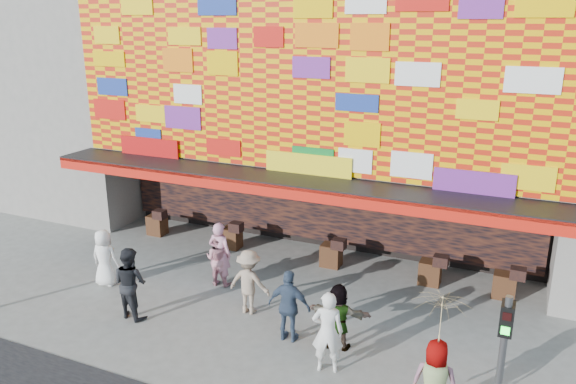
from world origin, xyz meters
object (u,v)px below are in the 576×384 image
(ped_c, at_px, (130,283))
(ped_d, at_px, (249,282))
(ped_h, at_px, (328,332))
(ped_i, at_px, (218,259))
(signal_right, at_px, (502,357))
(ped_f, at_px, (338,317))
(ped_e, at_px, (289,306))
(ped_a, at_px, (105,258))
(parasol, at_px, (440,319))
(ped_b, at_px, (220,254))
(ped_g, at_px, (435,383))

(ped_c, xyz_separation_m, ped_d, (2.64, 1.40, -0.08))
(ped_h, relative_size, ped_i, 1.20)
(signal_right, distance_m, ped_f, 4.18)
(ped_e, bearing_deg, ped_a, -7.04)
(ped_f, bearing_deg, ped_h, 88.03)
(signal_right, relative_size, ped_c, 1.60)
(signal_right, xyz_separation_m, ped_c, (-8.80, 1.16, -0.92))
(ped_d, height_order, parasol, parasol)
(ped_c, xyz_separation_m, ped_h, (5.34, -0.14, -0.01))
(ped_b, bearing_deg, ped_d, 144.73)
(ped_b, height_order, ped_i, ped_b)
(ped_i, bearing_deg, ped_b, 163.12)
(ped_b, relative_size, ped_e, 1.06)
(signal_right, distance_m, ped_e, 5.10)
(ped_d, distance_m, parasol, 5.73)
(ped_b, bearing_deg, ped_f, 157.96)
(ped_d, relative_size, ped_g, 0.99)
(ped_h, bearing_deg, signal_right, 146.92)
(ped_a, bearing_deg, ped_b, -161.95)
(ped_a, bearing_deg, ped_h, 163.85)
(ped_a, height_order, ped_h, ped_h)
(signal_right, distance_m, ped_h, 3.72)
(signal_right, distance_m, ped_i, 8.60)
(ped_c, bearing_deg, ped_g, -177.44)
(ped_c, xyz_separation_m, ped_e, (4.11, 0.61, -0.05))
(ped_c, height_order, parasol, parasol)
(ped_f, distance_m, ped_g, 2.98)
(signal_right, xyz_separation_m, ped_e, (-4.69, 1.77, -0.97))
(ped_i, distance_m, parasol, 7.58)
(ped_e, height_order, ped_h, ped_h)
(ped_e, bearing_deg, parasol, 155.35)
(signal_right, relative_size, ped_h, 1.61)
(ped_b, xyz_separation_m, ped_e, (2.97, -1.85, -0.05))
(ped_c, xyz_separation_m, ped_i, (1.08, 2.48, -0.16))
(ped_a, xyz_separation_m, ped_i, (2.92, 1.35, -0.05))
(ped_h, bearing_deg, ped_a, -26.91)
(ped_i, bearing_deg, ped_g, 148.53)
(ped_c, bearing_deg, ped_e, -162.38)
(ped_c, height_order, ped_g, ped_c)
(ped_c, distance_m, ped_i, 2.71)
(ped_d, distance_m, ped_g, 5.57)
(ped_a, xyz_separation_m, parasol, (9.55, -2.03, 1.36))
(ped_f, relative_size, ped_h, 0.85)
(ped_f, bearing_deg, ped_g, 138.80)
(signal_right, xyz_separation_m, ped_b, (-7.65, 3.62, -0.92))
(ped_a, xyz_separation_m, ped_e, (5.95, -0.52, 0.06))
(ped_b, bearing_deg, ped_c, 65.44)
(ped_e, xyz_separation_m, ped_f, (1.14, 0.16, -0.10))
(ped_a, xyz_separation_m, ped_f, (7.09, -0.36, -0.03))
(ped_d, height_order, ped_g, ped_g)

